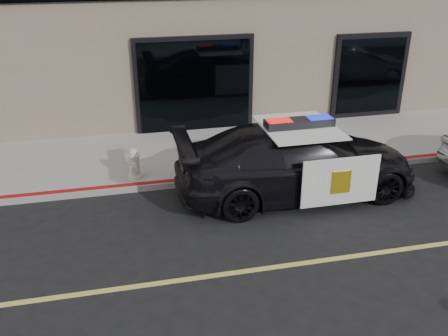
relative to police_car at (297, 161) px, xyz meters
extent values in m
plane|color=black|center=(-0.56, -2.65, -0.80)|extent=(120.00, 120.00, 0.00)
cube|color=gray|center=(-0.56, 2.60, -0.73)|extent=(60.00, 3.50, 0.15)
imported|color=black|center=(0.00, 0.00, -0.01)|extent=(2.27, 5.47, 1.58)
cube|color=white|center=(0.53, -1.13, -0.04)|extent=(1.69, 0.05, 1.05)
cube|color=white|center=(0.52, 1.14, -0.04)|extent=(1.69, 0.05, 1.05)
cube|color=white|center=(0.00, 0.00, 0.79)|extent=(1.59, 1.91, 0.03)
cube|color=gold|center=(0.53, -1.16, -0.04)|extent=(0.42, 0.02, 0.50)
cube|color=black|center=(0.00, 0.00, 0.89)|extent=(1.52, 0.40, 0.18)
cube|color=red|center=(-0.47, 0.00, 0.90)|extent=(0.53, 0.35, 0.17)
cube|color=#0C19CC|center=(0.46, 0.00, 0.90)|extent=(0.53, 0.35, 0.17)
cylinder|color=beige|center=(-3.55, 1.31, -0.61)|extent=(0.34, 0.34, 0.08)
cylinder|color=beige|center=(-3.55, 1.31, -0.34)|extent=(0.25, 0.25, 0.47)
cylinder|color=beige|center=(-3.55, 1.31, -0.08)|extent=(0.29, 0.29, 0.06)
sphere|color=beige|center=(-3.55, 1.31, -0.03)|extent=(0.22, 0.22, 0.22)
cylinder|color=beige|center=(-3.55, 1.31, 0.07)|extent=(0.07, 0.07, 0.07)
cylinder|color=beige|center=(-3.55, 1.47, -0.27)|extent=(0.12, 0.11, 0.12)
cylinder|color=beige|center=(-3.55, 1.15, -0.27)|extent=(0.12, 0.11, 0.12)
cylinder|color=beige|center=(-3.55, 1.12, -0.34)|extent=(0.16, 0.13, 0.16)
camera|label=1|loc=(-3.85, -9.57, 4.50)|focal=40.00mm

